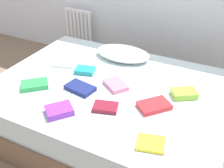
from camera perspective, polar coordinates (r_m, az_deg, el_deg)
The scene contains 14 objects.
ground_plane at distance 2.56m, azimuth -0.51°, elevation -9.64°, with size 8.00×8.00×0.00m, color #7F6651.
bed at distance 2.40m, azimuth -0.54°, elevation -5.27°, with size 2.00×1.50×0.50m.
radiator at distance 3.72m, azimuth -7.20°, elevation 11.73°, with size 0.40×0.04×0.54m.
pillow at distance 2.67m, azimuth 2.39°, elevation 6.67°, with size 0.55×0.36×0.10m, color white.
textbook_red at distance 2.01m, azimuth 9.08°, elevation -4.63°, with size 0.23×0.15×0.04m, color red.
textbook_navy at distance 2.19m, azimuth -6.91°, elevation -0.85°, with size 0.24×0.15×0.04m, color navy.
textbook_green at distance 2.31m, azimuth -16.38°, elevation -0.15°, with size 0.22×0.15×0.04m, color green.
textbook_white at distance 2.59m, azimuth -10.45°, elevation 4.35°, with size 0.22×0.13×0.03m, color white.
textbook_maroon at distance 1.97m, azimuth -1.40°, elevation -5.03°, with size 0.18×0.13×0.03m, color maroon.
textbook_lime at distance 2.18m, azimuth 15.32°, elevation -2.00°, with size 0.19×0.13×0.05m, color #8CC638.
textbook_yellow at distance 1.72m, azimuth 8.38°, elevation -12.59°, with size 0.17×0.15×0.02m, color yellow.
textbook_teal at distance 2.44m, azimuth -5.84°, elevation 2.94°, with size 0.18×0.13×0.04m, color teal.
textbook_purple at distance 1.96m, azimuth -11.34°, elevation -5.64°, with size 0.19×0.15×0.05m, color purple.
textbook_pink at distance 2.22m, azimuth 0.78°, elevation -0.17°, with size 0.22×0.14×0.04m, color pink.
Camera 1 is at (0.87, -1.68, 1.72)m, focal length 42.29 mm.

